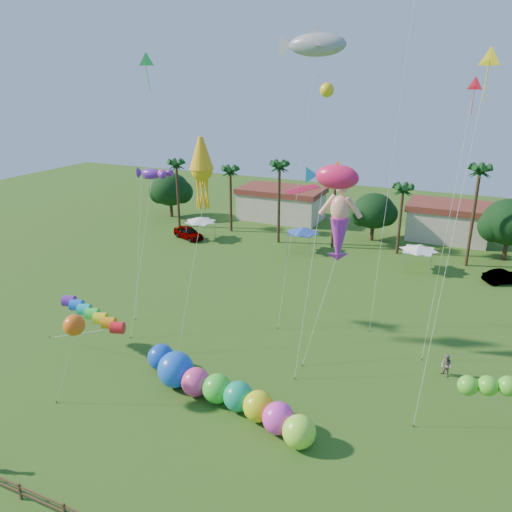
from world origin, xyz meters
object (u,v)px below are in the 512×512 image
at_px(car_b, 504,277).
at_px(spectator_b, 446,366).
at_px(car_a, 188,233).
at_px(blue_ball, 161,357).
at_px(caterpillar_inflatable, 227,394).

xyz_separation_m(car_b, spectator_b, (-4.03, -21.02, 0.16)).
relative_size(car_a, spectator_b, 2.83).
bearing_deg(blue_ball, spectator_b, 21.81).
bearing_deg(blue_ball, car_a, 118.24).
bearing_deg(car_a, car_b, -66.85).
height_order(car_b, spectator_b, spectator_b).
xyz_separation_m(car_b, blue_ball, (-23.38, -28.77, 0.29)).
relative_size(spectator_b, caterpillar_inflatable, 0.14).
distance_m(car_a, car_b, 38.55).
distance_m(car_b, blue_ball, 37.07).
bearing_deg(car_a, caterpillar_inflatable, -121.98).
bearing_deg(spectator_b, car_b, 114.75).
height_order(car_a, car_b, car_a).
xyz_separation_m(car_a, spectator_b, (34.51, -20.49, 0.03)).
relative_size(car_a, blue_ball, 2.46).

